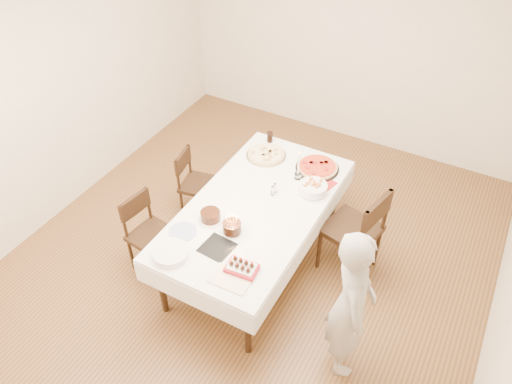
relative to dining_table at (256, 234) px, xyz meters
The scene contains 22 objects.
floor 0.38m from the dining_table, 119.09° to the left, with size 5.00×5.00×0.00m, color #4E351B.
wall_back 2.75m from the dining_table, 90.92° to the left, with size 4.50×0.04×2.70m, color beige.
wall_left 2.49m from the dining_table, behind, with size 0.04×5.00×2.70m, color beige.
dining_table is the anchor object (origin of this frame).
chair_right_savory 0.92m from the dining_table, 24.20° to the left, with size 0.52×0.52×1.01m, color black, non-canonical shape.
chair_left_savory 0.95m from the dining_table, 158.80° to the left, with size 0.40×0.40×0.78m, color black, non-canonical shape.
chair_left_dessert 1.00m from the dining_table, 147.35° to the right, with size 0.43×0.43×0.83m, color black, non-canonical shape.
person 1.36m from the dining_table, 27.71° to the right, with size 0.53×0.35×1.47m, color #B6B1AB.
pizza_white 0.87m from the dining_table, 110.90° to the left, with size 0.42×0.42×0.04m, color beige.
pizza_pepperoni 0.92m from the dining_table, 70.40° to the left, with size 0.44×0.44×0.04m, color red.
red_placemat 0.80m from the dining_table, 55.56° to the left, with size 0.25×0.25×0.01m, color #B21E1E.
pasta_bowl 0.71m from the dining_table, 48.01° to the left, with size 0.27×0.27×0.09m, color white.
taper_candle 0.79m from the dining_table, 72.87° to the left, with size 0.07×0.07×0.33m, color white.
shaker_pair 0.48m from the dining_table, 72.90° to the left, with size 0.09×0.09×0.10m, color white, non-canonical shape.
cola_glass 1.12m from the dining_table, 110.51° to the left, with size 0.06×0.06×0.12m, color black.
layer_cake 0.61m from the dining_table, 126.49° to the right, with size 0.23×0.23×0.09m, color #32180C.
cake_board 0.73m from the dining_table, 93.17° to the right, with size 0.26×0.26×0.01m, color black.
birthday_cake 0.61m from the dining_table, 92.90° to the right, with size 0.16×0.16×0.16m, color #351B0E.
strawberry_box 0.89m from the dining_table, 69.66° to the right, with size 0.26×0.17×0.06m, color maroon, non-canonical shape.
box_lid 0.97m from the dining_table, 74.15° to the right, with size 0.32×0.22×0.03m, color beige.
plate_stack 1.02m from the dining_table, 110.15° to the right, with size 0.31×0.31×0.06m, color white.
china_plate 0.82m from the dining_table, 123.07° to the right, with size 0.25×0.25×0.01m, color white.
Camera 1 is at (1.68, -3.06, 3.86)m, focal length 35.00 mm.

